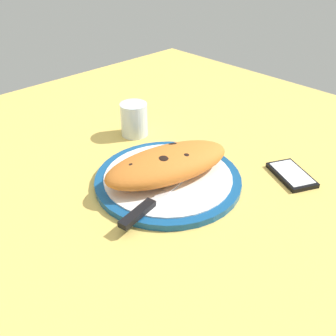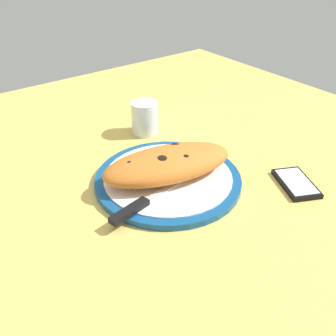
{
  "view_description": "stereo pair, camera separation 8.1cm",
  "coord_description": "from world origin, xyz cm",
  "px_view_note": "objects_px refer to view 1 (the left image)",
  "views": [
    {
      "loc": [
        47.51,
        49.2,
        48.1
      ],
      "look_at": [
        0.0,
        0.0,
        3.75
      ],
      "focal_mm": 40.59,
      "sensor_mm": 36.0,
      "label": 1
    },
    {
      "loc": [
        41.33,
        54.5,
        48.1
      ],
      "look_at": [
        0.0,
        0.0,
        3.75
      ],
      "focal_mm": 40.59,
      "sensor_mm": 36.0,
      "label": 2
    }
  ],
  "objects_px": {
    "plate": "(168,179)",
    "smartphone": "(292,175)",
    "calzone": "(169,164)",
    "fork": "(145,162)",
    "knife": "(149,205)",
    "water_glass": "(134,121)"
  },
  "relations": [
    {
      "from": "plate",
      "to": "smartphone",
      "type": "bearing_deg",
      "value": 140.43
    },
    {
      "from": "calzone",
      "to": "smartphone",
      "type": "height_order",
      "value": "calzone"
    },
    {
      "from": "smartphone",
      "to": "fork",
      "type": "bearing_deg",
      "value": -49.61
    },
    {
      "from": "knife",
      "to": "water_glass",
      "type": "distance_m",
      "value": 0.34
    },
    {
      "from": "plate",
      "to": "fork",
      "type": "bearing_deg",
      "value": -90.02
    },
    {
      "from": "plate",
      "to": "calzone",
      "type": "relative_size",
      "value": 1.03
    },
    {
      "from": "fork",
      "to": "smartphone",
      "type": "height_order",
      "value": "fork"
    },
    {
      "from": "calzone",
      "to": "smartphone",
      "type": "relative_size",
      "value": 2.38
    },
    {
      "from": "fork",
      "to": "smartphone",
      "type": "distance_m",
      "value": 0.33
    },
    {
      "from": "plate",
      "to": "smartphone",
      "type": "relative_size",
      "value": 2.46
    },
    {
      "from": "water_glass",
      "to": "smartphone",
      "type": "bearing_deg",
      "value": 106.81
    },
    {
      "from": "smartphone",
      "to": "calzone",
      "type": "bearing_deg",
      "value": -39.51
    },
    {
      "from": "calzone",
      "to": "knife",
      "type": "xyz_separation_m",
      "value": [
        0.1,
        0.05,
        -0.03
      ]
    },
    {
      "from": "fork",
      "to": "water_glass",
      "type": "relative_size",
      "value": 1.94
    },
    {
      "from": "fork",
      "to": "plate",
      "type": "bearing_deg",
      "value": 89.98
    },
    {
      "from": "water_glass",
      "to": "calzone",
      "type": "bearing_deg",
      "value": 68.09
    },
    {
      "from": "calzone",
      "to": "fork",
      "type": "relative_size",
      "value": 1.81
    },
    {
      "from": "calzone",
      "to": "knife",
      "type": "bearing_deg",
      "value": 25.86
    },
    {
      "from": "fork",
      "to": "smartphone",
      "type": "bearing_deg",
      "value": 130.39
    },
    {
      "from": "fork",
      "to": "knife",
      "type": "xyz_separation_m",
      "value": [
        0.1,
        0.13,
        0.0
      ]
    },
    {
      "from": "knife",
      "to": "smartphone",
      "type": "xyz_separation_m",
      "value": [
        -0.32,
        0.13,
        -0.02
      ]
    },
    {
      "from": "calzone",
      "to": "water_glass",
      "type": "bearing_deg",
      "value": -111.91
    }
  ]
}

